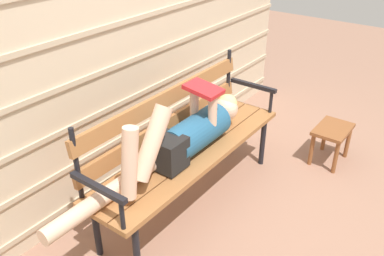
% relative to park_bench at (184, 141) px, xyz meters
% --- Properties ---
extents(ground_plane, '(12.00, 12.00, 0.00)m').
position_rel_park_bench_xyz_m(ground_plane, '(0.00, -0.12, -0.53)').
color(ground_plane, '#936B56').
extents(house_siding, '(4.51, 0.08, 2.34)m').
position_rel_park_bench_xyz_m(house_siding, '(0.00, 0.54, 0.64)').
color(house_siding, beige).
rests_on(house_siding, ground).
extents(park_bench, '(1.80, 0.47, 0.96)m').
position_rel_park_bench_xyz_m(park_bench, '(0.00, 0.00, 0.00)').
color(park_bench, '#9E6638').
rests_on(park_bench, ground).
extents(reclining_person, '(1.76, 0.25, 0.54)m').
position_rel_park_bench_xyz_m(reclining_person, '(-0.10, -0.07, 0.10)').
color(reclining_person, '#23567A').
extents(footstool, '(0.38, 0.27, 0.34)m').
position_rel_park_bench_xyz_m(footstool, '(1.19, -0.71, -0.26)').
color(footstool, brown).
rests_on(footstool, ground).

